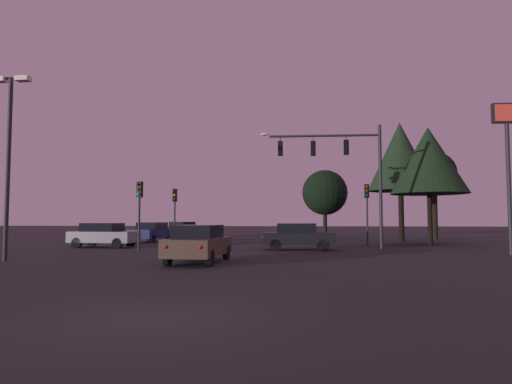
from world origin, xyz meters
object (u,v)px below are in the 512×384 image
Objects in this scene: tree_right_cluster at (400,157)px; car_crossing_left at (298,236)px; traffic_light_median at (139,201)px; traffic_light_corner_left at (175,205)px; car_far_lane at (151,232)px; traffic_light_corner_right at (367,202)px; car_crossing_right at (104,235)px; tree_behind_sign at (434,174)px; car_nearside_lane at (199,243)px; tree_center_horizon at (429,161)px; store_sign_illuminated at (508,144)px; traffic_signal_mast_arm at (342,161)px; car_parked_lot at (183,229)px; parking_lot_lamp_post at (9,143)px; tree_left_far at (325,193)px.

car_crossing_left is at bearing -127.58° from tree_right_cluster.
traffic_light_median is at bearing -167.51° from car_crossing_left.
traffic_light_corner_left reaches higher than car_far_lane.
traffic_light_corner_left is 13.21m from traffic_light_corner_right.
tree_behind_sign is at bearing 31.21° from car_crossing_right.
car_crossing_right is 28.29m from tree_behind_sign.
tree_center_horizon is at bearing 46.91° from car_nearside_lane.
store_sign_illuminated reaches higher than traffic_light_corner_left.
traffic_light_corner_right is at bearing 55.99° from car_nearside_lane.
store_sign_illuminated is 0.97× the size of tree_behind_sign.
traffic_signal_mast_arm is at bearing -15.52° from traffic_light_corner_left.
traffic_light_corner_right is 16.44m from car_far_lane.
traffic_signal_mast_arm is at bearing 16.26° from traffic_light_median.
car_crossing_left is 0.44× the size of tree_right_cluster.
car_nearside_lane is 12.15m from car_crossing_right.
traffic_light_corner_right is (1.80, 2.66, -2.37)m from traffic_signal_mast_arm.
traffic_light_corner_right is 14.52m from traffic_light_median.
traffic_signal_mast_arm reaches higher than car_far_lane.
car_parked_lot is (0.43, 15.85, -0.00)m from car_crossing_right.
car_far_lane is 16.43m from parking_lot_lamp_post.
traffic_light_median is 0.49× the size of parking_lot_lamp_post.
car_parked_lot is (-2.92, 12.00, -1.99)m from traffic_light_corner_left.
car_crossing_right is 0.45× the size of tree_right_cluster.
car_parked_lot is 0.48× the size of tree_right_cluster.
tree_left_far is at bearing 63.00° from traffic_light_median.
tree_right_cluster reaches higher than tree_center_horizon.
parking_lot_lamp_post is 24.81m from tree_center_horizon.
traffic_signal_mast_arm is 12.16m from traffic_light_median.
tree_left_far is (11.02, 15.18, 1.70)m from traffic_light_corner_left.
tree_left_far is at bearing 63.13° from parking_lot_lamp_post.
traffic_light_median is at bearing -140.19° from tree_behind_sign.
car_far_lane is (-7.73, 15.59, 0.00)m from car_nearside_lane.
tree_right_cluster is (5.59, -9.56, 2.22)m from tree_left_far.
tree_left_far is (2.23, 19.72, 3.69)m from car_crossing_left.
traffic_light_corner_left is 0.92× the size of car_crossing_right.
car_far_lane is at bearing 133.38° from traffic_light_corner_left.
traffic_light_corner_right is (13.20, -0.51, 0.11)m from traffic_light_corner_left.
traffic_light_corner_right is 0.97× the size of car_crossing_left.
parking_lot_lamp_post reaches higher than store_sign_illuminated.
traffic_signal_mast_arm reaches higher than traffic_light_corner_left.
car_parked_lot is (-16.12, 12.51, -2.10)m from traffic_light_corner_right.
car_far_lane is 0.57× the size of tree_behind_sign.
parking_lot_lamp_post is at bearing -116.44° from traffic_light_median.
traffic_light_corner_left is 4.46m from car_far_lane.
tree_behind_sign is at bearing 18.31° from car_far_lane.
traffic_light_corner_left is at bearing 75.98° from parking_lot_lamp_post.
parking_lot_lamp_post is at bearing -146.18° from traffic_signal_mast_arm.
tree_right_cluster reaches higher than traffic_light_corner_right.
store_sign_illuminated is at bearing -20.17° from traffic_light_corner_left.
tree_right_cluster reaches higher than car_crossing_right.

